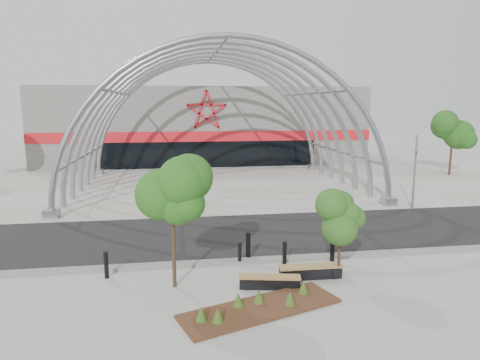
% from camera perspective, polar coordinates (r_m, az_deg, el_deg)
% --- Properties ---
extents(ground, '(140.00, 140.00, 0.00)m').
position_cam_1_polar(ground, '(17.79, 1.96, -10.54)').
color(ground, '#9E9F99').
rests_on(ground, ground).
extents(road, '(140.00, 7.00, 0.02)m').
position_cam_1_polar(road, '(21.05, 0.21, -7.20)').
color(road, black).
rests_on(road, ground).
extents(forecourt, '(60.00, 17.00, 0.04)m').
position_cam_1_polar(forecourt, '(32.61, -3.03, -0.95)').
color(forecourt, '#AAA498').
rests_on(forecourt, ground).
extents(kerb, '(60.00, 0.50, 0.12)m').
position_cam_1_polar(kerb, '(17.54, 2.12, -10.64)').
color(kerb, slate).
rests_on(kerb, ground).
extents(arena_building, '(34.00, 15.24, 8.00)m').
position_cam_1_polar(arena_building, '(49.95, -5.11, 7.46)').
color(arena_building, '#62625D').
rests_on(arena_building, ground).
extents(vault_canopy, '(20.80, 15.80, 20.36)m').
position_cam_1_polar(vault_canopy, '(32.61, -3.03, -0.96)').
color(vault_canopy, gray).
rests_on(vault_canopy, ground).
extents(planting_bed, '(5.32, 3.18, 0.54)m').
position_cam_1_polar(planting_bed, '(13.74, 2.50, -16.45)').
color(planting_bed, '#3D2318').
rests_on(planting_bed, ground).
extents(signal_pole, '(0.26, 0.64, 4.50)m').
position_cam_1_polar(signal_pole, '(27.50, 22.27, 1.16)').
color(signal_pole, gray).
rests_on(signal_pole, ground).
extents(street_tree_0, '(1.87, 1.87, 4.27)m').
position_cam_1_polar(street_tree_0, '(14.55, -9.02, -2.72)').
color(street_tree_0, black).
rests_on(street_tree_0, ground).
extents(street_tree_1, '(1.28, 1.28, 3.04)m').
position_cam_1_polar(street_tree_1, '(15.72, 13.25, -5.25)').
color(street_tree_1, black).
rests_on(street_tree_1, ground).
extents(bench_0, '(2.17, 0.87, 0.44)m').
position_cam_1_polar(bench_0, '(15.17, 3.97, -13.44)').
color(bench_0, black).
rests_on(bench_0, ground).
extents(bench_1, '(2.32, 0.53, 0.49)m').
position_cam_1_polar(bench_1, '(16.13, 9.37, -12.00)').
color(bench_1, black).
rests_on(bench_1, ground).
extents(bollard_0, '(0.16, 0.16, 1.00)m').
position_cam_1_polar(bollard_0, '(16.57, -17.41, -10.76)').
color(bollard_0, black).
rests_on(bollard_0, ground).
extents(bollard_1, '(0.18, 0.18, 1.14)m').
position_cam_1_polar(bollard_1, '(17.57, 1.09, -8.83)').
color(bollard_1, black).
rests_on(bollard_1, ground).
extents(bollard_2, '(0.14, 0.14, 0.87)m').
position_cam_1_polar(bollard_2, '(17.19, -0.04, -9.74)').
color(bollard_2, black).
rests_on(bollard_2, ground).
extents(bollard_3, '(0.16, 0.16, 1.00)m').
position_cam_1_polar(bollard_3, '(17.00, 5.96, -9.79)').
color(bollard_3, black).
rests_on(bollard_3, ground).
extents(bollard_4, '(0.18, 0.18, 1.13)m').
position_cam_1_polar(bollard_4, '(17.84, 12.24, -8.78)').
color(bollard_4, black).
rests_on(bollard_4, ground).
extents(bg_tree_1, '(2.70, 2.70, 5.91)m').
position_cam_1_polar(bg_tree_1, '(42.01, 26.56, 6.30)').
color(bg_tree_1, black).
rests_on(bg_tree_1, ground).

